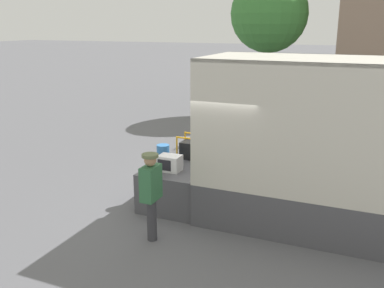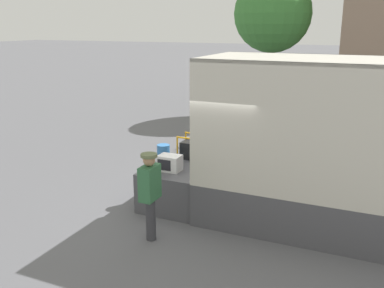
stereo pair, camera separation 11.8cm
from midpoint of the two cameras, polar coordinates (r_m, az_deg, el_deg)
name	(u,v)px [view 2 (the right image)]	position (r m, az deg, el deg)	size (l,w,h in m)	color
ground_plane	(210,205)	(9.51, 2.81, -8.13)	(160.00, 160.00, 0.00)	slate
tailgate_deck	(183,182)	(9.58, -0.80, -5.15)	(1.30, 2.08, 0.86)	#4C4C51
microwave	(170,163)	(9.00, -2.60, -2.55)	(0.47, 0.35, 0.33)	white
portable_generator	(193,150)	(9.81, 0.45, -0.74)	(0.57, 0.50, 0.54)	black
orange_bucket	(163,154)	(9.54, -3.47, -1.28)	(0.29, 0.29, 0.40)	#3370B2
worker_person	(150,188)	(7.71, -5.20, -5.90)	(0.30, 0.44, 1.65)	#38383D
street_tree	(273,14)	(18.92, 10.90, 16.63)	(3.23, 3.23, 5.89)	brown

